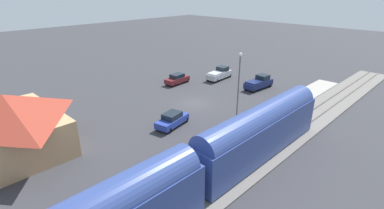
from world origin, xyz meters
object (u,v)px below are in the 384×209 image
Objects in this scene: station_building at (9,123)px; pedestrian_on_platform at (219,137)px; pedestrian_waiting_far at (296,97)px; light_pole_near_platform at (239,78)px; passenger_train at (194,169)px; sedan_blue at (172,120)px; pickup_navy at (259,82)px; sedan_maroon at (177,79)px; pickup_silver at (220,74)px.

station_building is 20.70m from pedestrian_on_platform.
pedestrian_waiting_far is 10.32m from light_pole_near_platform.
sedan_blue is at bearing -34.81° from passenger_train.
pedestrian_on_platform is 0.31× the size of pickup_navy.
pedestrian_on_platform is 16.28m from pedestrian_waiting_far.
station_building is 34.41m from pedestrian_waiting_far.
sedan_blue is at bearing 61.22° from light_pole_near_platform.
station_building reaches higher than sedan_blue.
sedan_maroon is at bearing -80.49° from station_building.
passenger_train is at bearing -157.89° from station_building.
pedestrian_waiting_far is at bearing -114.69° from sedan_blue.
station_building reaches higher than sedan_maroon.
sedan_blue is (-7.17, -14.84, -2.28)m from station_building.
light_pole_near_platform is (3.14, -7.37, 3.92)m from pedestrian_on_platform.
sedan_maroon is 13.66m from pickup_navy.
station_building is at bearing 63.20° from light_pole_near_platform.
sedan_maroon is 16.78m from light_pole_near_platform.
passenger_train reaches higher than pedestrian_waiting_far.
passenger_train is 6.41× the size of pickup_silver.
sedan_maroon is (22.44, -19.16, -1.98)m from passenger_train.
station_building is 7.07× the size of pedestrian_waiting_far.
pickup_silver is at bearing -115.97° from sedan_maroon.
station_building reaches higher than pedestrian_on_platform.
pedestrian_on_platform is 1.00× the size of pedestrian_waiting_far.
pedestrian_on_platform is at bearing 111.06° from pickup_navy.
passenger_train reaches higher than sedan_maroon.
station_building is 1.45× the size of light_pole_near_platform.
pedestrian_on_platform is at bearing 113.07° from light_pole_near_platform.
station_building reaches higher than pedestrian_waiting_far.
light_pole_near_platform is (-11.20, -22.17, 2.04)m from station_building.
light_pole_near_platform reaches higher than pedestrian_on_platform.
station_building is 2.53× the size of sedan_blue.
light_pole_near_platform reaches higher than passenger_train.
station_building is 34.82m from pickup_navy.
pickup_navy reaches higher than sedan_maroon.
passenger_train is 2.94× the size of station_building.
pickup_silver is 17.20m from light_pole_near_platform.
station_building is 26.94m from sedan_maroon.
light_pole_near_platform reaches higher than pickup_navy.
pickup_navy reaches higher than pedestrian_waiting_far.
passenger_train is 13.34m from sedan_blue.
light_pole_near_platform is at bearing -116.80° from station_building.
pedestrian_waiting_far is at bearing -81.96° from passenger_train.
sedan_blue is at bearing 65.31° from pedestrian_waiting_far.
station_building is at bearing 64.21° from sedan_blue.
light_pole_near_platform is at bearing -118.78° from sedan_blue.
pedestrian_waiting_far is 0.36× the size of sedan_blue.
pickup_navy is (7.71, -2.97, -0.25)m from pedestrian_waiting_far.
station_building reaches higher than pickup_navy.
station_building reaches higher than pickup_silver.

